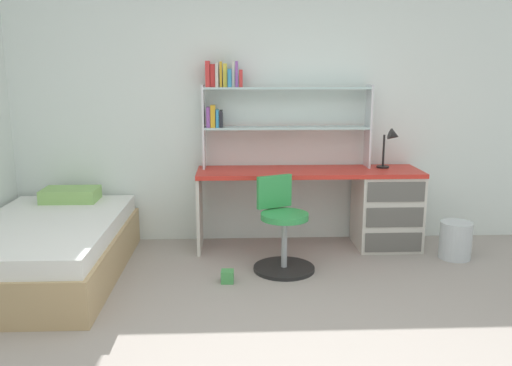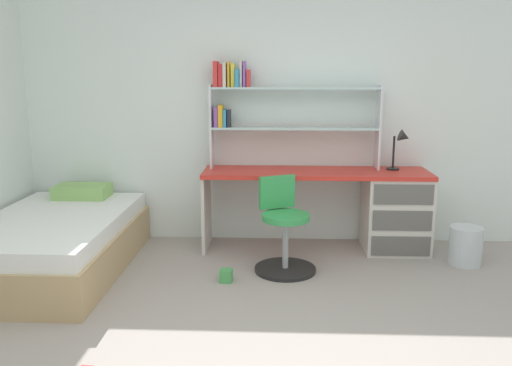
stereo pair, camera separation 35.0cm
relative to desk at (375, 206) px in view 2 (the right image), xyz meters
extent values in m
cube|color=silver|center=(-0.96, 0.32, 0.96)|extent=(5.86, 0.06, 2.76)
cube|color=red|center=(-0.56, 0.00, 0.31)|extent=(2.09, 0.54, 0.04)
cube|color=beige|center=(0.19, 0.00, -0.06)|extent=(0.58, 0.52, 0.71)
cube|color=beige|center=(-1.59, 0.00, -0.06)|extent=(0.03, 0.49, 0.71)
cube|color=#5E5B57|center=(0.19, -0.26, -0.30)|extent=(0.52, 0.01, 0.18)
cube|color=#5E5B57|center=(0.19, -0.26, -0.06)|extent=(0.52, 0.01, 0.18)
cube|color=#5E5B57|center=(0.19, -0.26, 0.18)|extent=(0.52, 0.01, 0.18)
cube|color=silver|center=(-1.55, 0.15, 0.73)|extent=(0.02, 0.22, 0.78)
cube|color=silver|center=(0.02, 0.15, 0.73)|extent=(0.02, 0.22, 0.78)
cube|color=silver|center=(-0.76, 0.15, 0.72)|extent=(1.55, 0.22, 0.02)
cube|color=silver|center=(-0.76, 0.15, 1.09)|extent=(1.55, 0.22, 0.02)
cube|color=purple|center=(-1.50, 0.15, 0.82)|extent=(0.03, 0.16, 0.19)
cube|color=gold|center=(-1.46, 0.15, 0.83)|extent=(0.04, 0.16, 0.20)
cube|color=#338CBF|center=(-1.41, 0.15, 0.81)|extent=(0.03, 0.18, 0.16)
cube|color=#26262D|center=(-1.38, 0.15, 0.80)|extent=(0.03, 0.15, 0.16)
cube|color=red|center=(-1.50, 0.15, 1.21)|extent=(0.04, 0.19, 0.24)
cube|color=red|center=(-1.45, 0.15, 1.20)|extent=(0.04, 0.14, 0.21)
cube|color=beige|center=(-1.41, 0.15, 1.21)|extent=(0.03, 0.20, 0.22)
cube|color=gold|center=(-1.38, 0.15, 1.21)|extent=(0.02, 0.13, 0.23)
cube|color=yellow|center=(-1.34, 0.15, 1.20)|extent=(0.04, 0.12, 0.21)
cube|color=#338CBF|center=(-1.30, 0.15, 1.18)|extent=(0.04, 0.20, 0.16)
cube|color=beige|center=(-1.26, 0.15, 1.21)|extent=(0.02, 0.13, 0.24)
cube|color=purple|center=(-1.23, 0.15, 1.21)|extent=(0.02, 0.13, 0.23)
cube|color=red|center=(-1.19, 0.15, 1.18)|extent=(0.03, 0.13, 0.16)
cylinder|color=black|center=(0.16, 0.09, 0.34)|extent=(0.12, 0.12, 0.02)
cylinder|color=black|center=(0.16, 0.09, 0.50)|extent=(0.02, 0.02, 0.30)
cone|color=black|center=(0.24, 0.04, 0.65)|extent=(0.12, 0.11, 0.13)
cylinder|color=black|center=(-0.85, -0.60, -0.40)|extent=(0.52, 0.52, 0.03)
cylinder|color=#A5A8AD|center=(-0.85, -0.60, -0.19)|extent=(0.05, 0.05, 0.45)
cylinder|color=green|center=(-0.85, -0.60, 0.05)|extent=(0.40, 0.40, 0.05)
cube|color=green|center=(-0.92, -0.44, 0.23)|extent=(0.31, 0.17, 0.28)
cube|color=tan|center=(-2.79, -0.67, -0.25)|extent=(1.15, 1.89, 0.33)
cube|color=white|center=(-2.79, -0.67, -0.02)|extent=(1.09, 1.83, 0.14)
cube|color=#8CBF66|center=(-2.79, 0.02, 0.11)|extent=(0.50, 0.32, 0.12)
cylinder|color=silver|center=(0.73, -0.37, -0.25)|extent=(0.28, 0.28, 0.34)
cube|color=#479E51|center=(-1.32, -0.85, -0.37)|extent=(0.10, 0.10, 0.10)
camera|label=1|loc=(-1.26, -4.81, 1.23)|focal=36.92mm
camera|label=2|loc=(-0.91, -4.81, 1.23)|focal=36.92mm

